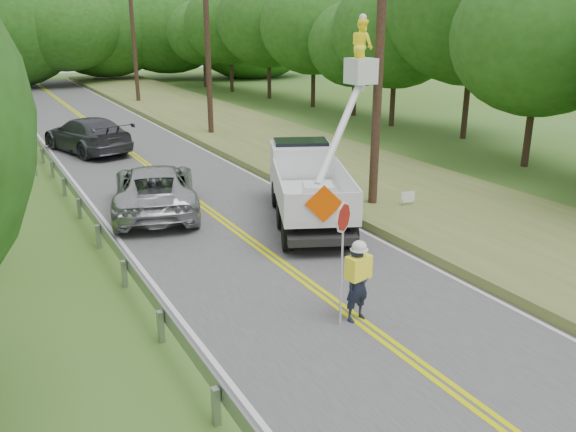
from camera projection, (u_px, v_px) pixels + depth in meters
ground at (445, 385)px, 10.82m from camera, size 140.00×140.00×0.00m
road at (187, 194)px, 22.43m from camera, size 7.20×96.00×0.03m
guardrail at (71, 189)px, 21.17m from camera, size 0.18×48.00×0.77m
utility_poles at (267, 45)px, 25.53m from camera, size 1.60×43.30×10.00m
tall_grass_verge at (342, 169)px, 25.63m from camera, size 7.00×96.00×0.30m
treeline_right at (372, 24)px, 35.75m from camera, size 11.85×53.34×11.30m
treeline_horizon at (32, 27)px, 55.67m from camera, size 57.70×14.61×12.16m
flagger at (358, 278)px, 12.80m from camera, size 1.10×0.51×2.83m
bucket_truck at (310, 172)px, 19.75m from camera, size 4.49×6.70×6.36m
suv_silver at (155, 188)px, 20.21m from camera, size 4.20×6.36×1.62m
suv_darkgrey at (87, 135)px, 29.17m from camera, size 3.91×6.36×1.72m
stop_sign_permanent at (32, 142)px, 24.62m from camera, size 0.45×0.18×2.21m
yard_sign at (408, 198)px, 20.10m from camera, size 0.53×0.08×0.77m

